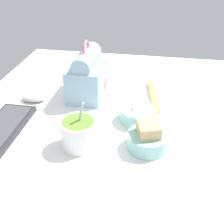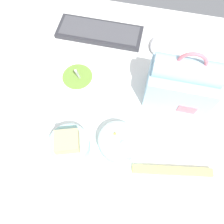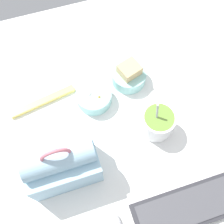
{
  "view_description": "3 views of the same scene",
  "coord_description": "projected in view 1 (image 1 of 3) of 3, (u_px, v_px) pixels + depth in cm",
  "views": [
    {
      "loc": [
        -75.07,
        -13.25,
        57.41
      ],
      "look_at": [
        3.23,
        0.06,
        7.0
      ],
      "focal_mm": 45.0,
      "sensor_mm": 36.0,
      "label": 1
    },
    {
      "loc": [
        9.28,
        -27.64,
        69.32
      ],
      "look_at": [
        3.23,
        0.06,
        7.0
      ],
      "focal_mm": 35.0,
      "sensor_mm": 36.0,
      "label": 2
    },
    {
      "loc": [
        14.93,
        36.27,
        91.46
      ],
      "look_at": [
        3.23,
        0.06,
        7.0
      ],
      "focal_mm": 45.0,
      "sensor_mm": 36.0,
      "label": 3
    }
  ],
  "objects": [
    {
      "name": "computer_mouse",
      "position": [
        34.0,
        97.0,
        1.1
      ],
      "size": [
        6.73,
        9.5,
        2.96
      ],
      "color": "silver",
      "rests_on": "desk_surface"
    },
    {
      "name": "soup_cup",
      "position": [
        79.0,
        133.0,
        0.85
      ],
      "size": [
        10.9,
        10.9,
        15.13
      ],
      "color": "white",
      "rests_on": "desk_surface"
    },
    {
      "name": "bento_bowl_sandwich",
      "position": [
        148.0,
        139.0,
        0.84
      ],
      "size": [
        12.46,
        12.46,
        8.75
      ],
      "color": "#93D1CC",
      "rests_on": "desk_surface"
    },
    {
      "name": "desk_surface",
      "position": [
        111.0,
        132.0,
        0.95
      ],
      "size": [
        140.0,
        110.0,
        2.0
      ],
      "color": "white",
      "rests_on": "ground"
    },
    {
      "name": "bento_bowl_snacks",
      "position": [
        138.0,
        114.0,
        0.97
      ],
      "size": [
        12.32,
        12.32,
        5.73
      ],
      "color": "#93D1CC",
      "rests_on": "desk_surface"
    },
    {
      "name": "chopstick_case",
      "position": [
        153.0,
        96.0,
        1.12
      ],
      "size": [
        23.81,
        6.3,
        1.6
      ],
      "color": "#EFD666",
      "rests_on": "desk_surface"
    },
    {
      "name": "lunch_bag",
      "position": [
        87.0,
        75.0,
        1.1
      ],
      "size": [
        21.1,
        13.18,
        22.59
      ],
      "color": "#9EC6DB",
      "rests_on": "desk_surface"
    }
  ]
}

